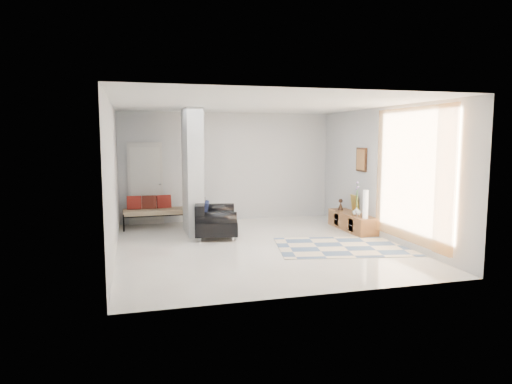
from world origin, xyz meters
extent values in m
plane|color=beige|center=(0.00, 0.00, 0.00)|extent=(6.00, 6.00, 0.00)
plane|color=white|center=(0.00, 0.00, 2.80)|extent=(6.00, 6.00, 0.00)
plane|color=#B8BABC|center=(0.00, 3.00, 1.40)|extent=(6.00, 0.00, 6.00)
plane|color=#B8BABC|center=(0.00, -3.00, 1.40)|extent=(6.00, 0.00, 6.00)
plane|color=#B8BABC|center=(-2.75, 0.00, 1.40)|extent=(0.00, 6.00, 6.00)
plane|color=#B8BABC|center=(2.75, 0.00, 1.40)|extent=(0.00, 6.00, 6.00)
cube|color=silver|center=(-1.10, 1.60, 1.40)|extent=(0.35, 1.20, 2.80)
cube|color=beige|center=(-2.10, 2.96, 1.02)|extent=(0.85, 0.06, 2.04)
plane|color=#EF9C3E|center=(2.67, -1.15, 1.45)|extent=(0.00, 2.55, 2.55)
cube|color=#3A1F0F|center=(2.72, 0.90, 1.65)|extent=(0.04, 0.45, 0.55)
cube|color=brown|center=(2.52, 0.90, 0.20)|extent=(0.45, 1.70, 0.40)
cube|color=#3A1F0F|center=(2.30, 0.52, 0.20)|extent=(0.02, 0.23, 0.28)
cube|color=#3A1F0F|center=(2.30, 1.28, 0.20)|extent=(0.02, 0.23, 0.28)
cube|color=gold|center=(2.70, 1.14, 0.60)|extent=(0.09, 0.32, 0.40)
cube|color=silver|center=(2.42, 0.52, 0.46)|extent=(0.04, 0.10, 0.12)
cylinder|color=silver|center=(-1.09, 0.65, 0.05)|extent=(0.05, 0.05, 0.10)
cylinder|color=silver|center=(-0.88, 1.87, 0.05)|extent=(0.05, 0.05, 0.10)
cylinder|color=silver|center=(-0.41, 0.53, 0.05)|extent=(0.05, 0.05, 0.10)
cylinder|color=silver|center=(-0.20, 1.75, 0.05)|extent=(0.05, 0.05, 0.10)
cube|color=black|center=(-0.64, 1.20, 0.25)|extent=(1.12, 1.61, 0.30)
cube|color=black|center=(-0.98, 1.26, 0.58)|extent=(0.45, 1.49, 0.36)
cylinder|color=black|center=(-0.75, 0.59, 0.48)|extent=(0.88, 0.42, 0.28)
cylinder|color=black|center=(-0.54, 1.81, 0.48)|extent=(0.88, 0.42, 0.28)
cube|color=black|center=(-0.86, 1.24, 0.60)|extent=(0.23, 0.56, 0.31)
cylinder|color=black|center=(-2.64, 2.13, 0.20)|extent=(0.04, 0.04, 0.40)
cylinder|color=black|center=(-1.15, 2.16, 0.20)|extent=(0.04, 0.04, 0.40)
cylinder|color=black|center=(-2.65, 2.74, 0.20)|extent=(0.04, 0.04, 0.40)
cylinder|color=black|center=(-1.16, 2.77, 0.20)|extent=(0.04, 0.04, 0.40)
cube|color=#C2B58E|center=(-1.90, 2.45, 0.38)|extent=(1.52, 0.66, 0.12)
cube|color=maroon|center=(-2.39, 2.59, 0.60)|extent=(0.34, 0.17, 0.33)
cube|color=#591F16|center=(-2.04, 2.60, 0.60)|extent=(0.34, 0.17, 0.33)
cube|color=maroon|center=(-1.68, 2.60, 0.60)|extent=(0.34, 0.17, 0.33)
cube|color=beige|center=(1.60, -0.56, 0.01)|extent=(2.89, 2.20, 0.01)
cylinder|color=beige|center=(2.50, 0.25, 0.71)|extent=(0.11, 0.11, 0.62)
imported|color=white|center=(2.47, 0.60, 0.50)|extent=(0.19, 0.19, 0.19)
camera|label=1|loc=(-2.40, -8.64, 2.16)|focal=32.00mm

